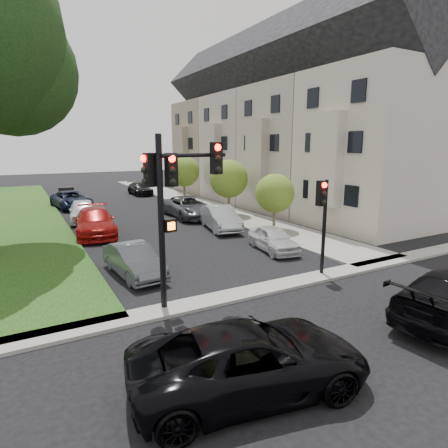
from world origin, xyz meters
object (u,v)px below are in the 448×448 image
car_cross_near (250,359)px  car_parked_6 (95,222)px  car_parked_2 (189,207)px  car_parked_8 (72,200)px  car_parked_4 (140,189)px  car_parked_1 (220,218)px  traffic_signal_secondary (323,210)px  traffic_signal_main (173,191)px  car_parked_7 (83,211)px  car_parked_5 (134,260)px  small_tree_b (229,179)px  small_tree_a (275,193)px  small_tree_c (184,171)px  car_parked_0 (273,239)px  car_parked_9 (67,195)px

car_cross_near → car_parked_6: size_ratio=0.97×
car_parked_2 → car_parked_8: size_ratio=1.06×
car_parked_2 → car_parked_4: (0.56, 14.59, -0.11)m
car_parked_1 → car_parked_4: 19.36m
car_parked_4 → car_parked_8: bearing=-142.3°
traffic_signal_secondary → car_cross_near: bearing=-143.5°
traffic_signal_main → car_parked_7: (-0.44, 16.59, -3.14)m
traffic_signal_main → car_parked_5: traffic_signal_main is taller
small_tree_b → car_parked_8: size_ratio=0.80×
traffic_signal_main → car_cross_near: size_ratio=1.06×
small_tree_a → small_tree_c: small_tree_c is taller
car_parked_0 → car_parked_1: car_parked_1 is taller
car_parked_1 → traffic_signal_secondary: bearing=-82.4°
small_tree_a → car_parked_9: (-9.83, 20.18, -1.76)m
car_parked_6 → car_parked_7: size_ratio=1.21×
small_tree_c → car_parked_5: bearing=-118.7°
car_parked_8 → small_tree_c: bearing=-15.7°
traffic_signal_secondary → car_parked_8: (-6.73, 23.06, -2.05)m
car_parked_0 → car_parked_5: size_ratio=0.92×
car_cross_near → car_parked_7: 21.45m
car_parked_1 → car_parked_2: size_ratio=0.82×
small_tree_c → car_parked_4: size_ratio=0.94×
car_parked_4 → car_parked_1: bearing=-91.4°
traffic_signal_main → car_parked_9: 27.89m
car_parked_1 → car_parked_4: car_parked_1 is taller
car_parked_7 → car_parked_8: size_ratio=0.85×
small_tree_a → car_parked_4: 21.67m
traffic_signal_main → car_parked_7: 16.89m
traffic_signal_main → small_tree_c: bearing=66.4°
small_tree_a → car_parked_5: size_ratio=0.90×
traffic_signal_secondary → car_parked_5: traffic_signal_secondary is taller
car_parked_6 → car_cross_near: bearing=-82.1°
car_parked_5 → car_parked_6: 8.27m
car_parked_4 → car_parked_8: car_parked_8 is taller
small_tree_a → traffic_signal_main: size_ratio=0.64×
small_tree_b → car_parked_7: (-9.99, 3.31, -2.09)m
small_tree_c → car_parked_6: bearing=-135.4°
car_parked_7 → car_cross_near: bearing=-82.5°
traffic_signal_main → car_parked_1: (6.86, 9.64, -3.15)m
car_parked_1 → small_tree_b: bearing=64.3°
car_parked_7 → car_parked_5: bearing=-83.0°
car_parked_7 → small_tree_b: bearing=-11.5°
car_parked_8 → car_parked_9: car_parked_8 is taller
car_parked_7 → car_parked_8: 6.42m
small_tree_b → car_parked_7: bearing=161.7°
car_parked_8 → car_parked_9: (0.13, 4.68, -0.09)m
small_tree_b → car_parked_9: small_tree_b is taller
small_tree_b → traffic_signal_secondary: (-3.22, -13.33, -0.07)m
car_parked_4 → car_parked_7: size_ratio=1.02×
small_tree_a → car_parked_8: small_tree_a is taller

